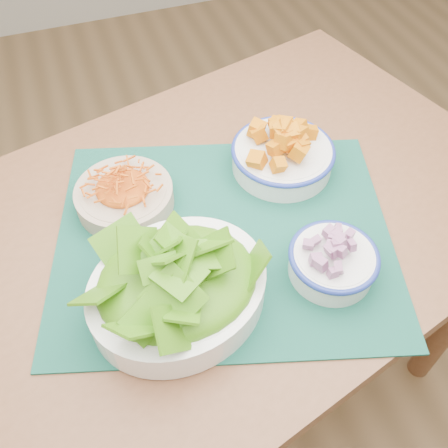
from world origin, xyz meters
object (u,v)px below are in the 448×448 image
(lettuce_bowl, at_px, (177,282))
(onion_bowl, at_px, (334,258))
(placemat, at_px, (224,236))
(squash_bowl, at_px, (283,150))
(carrot_bowl, at_px, (124,193))
(table, at_px, (226,247))

(lettuce_bowl, bearing_deg, onion_bowl, -21.71)
(placemat, xyz_separation_m, lettuce_bowl, (-0.11, -0.10, 0.06))
(onion_bowl, bearing_deg, lettuce_bowl, 173.84)
(placemat, xyz_separation_m, onion_bowl, (0.13, -0.13, 0.04))
(squash_bowl, xyz_separation_m, onion_bowl, (-0.02, -0.25, -0.01))
(placemat, bearing_deg, onion_bowl, -26.44)
(carrot_bowl, distance_m, onion_bowl, 0.37)
(lettuce_bowl, distance_m, onion_bowl, 0.24)
(placemat, height_order, lettuce_bowl, lettuce_bowl)
(table, height_order, onion_bowl, onion_bowl)
(lettuce_bowl, xyz_separation_m, onion_bowl, (0.24, -0.03, -0.02))
(onion_bowl, bearing_deg, squash_bowl, 84.58)
(onion_bowl, bearing_deg, carrot_bowl, 137.68)
(placemat, relative_size, squash_bowl, 2.67)
(carrot_bowl, bearing_deg, placemat, -41.60)
(squash_bowl, bearing_deg, onion_bowl, -95.42)
(squash_bowl, bearing_deg, table, -154.46)
(carrot_bowl, bearing_deg, squash_bowl, -1.06)
(carrot_bowl, relative_size, lettuce_bowl, 0.68)
(carrot_bowl, xyz_separation_m, onion_bowl, (0.28, -0.25, 0.01))
(table, relative_size, squash_bowl, 5.92)
(carrot_bowl, relative_size, squash_bowl, 1.05)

